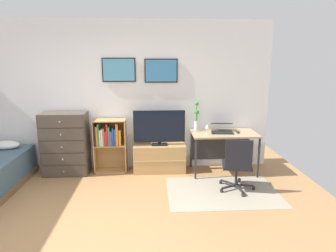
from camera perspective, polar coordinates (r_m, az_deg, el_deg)
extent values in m
plane|color=#A87A4C|center=(3.73, -17.39, -20.73)|extent=(7.20, 7.20, 0.00)
cube|color=white|center=(5.55, -12.36, 5.52)|extent=(6.12, 0.06, 2.70)
cube|color=black|center=(5.42, -9.38, 10.55)|extent=(0.59, 0.02, 0.42)
cube|color=#4C93B7|center=(5.41, -9.40, 10.54)|extent=(0.55, 0.01, 0.38)
cube|color=black|center=(5.40, -1.33, 10.54)|extent=(0.59, 0.02, 0.42)
cube|color=teal|center=(5.39, -1.32, 10.53)|extent=(0.55, 0.01, 0.38)
cube|color=#9E937F|center=(4.82, 10.34, -12.22)|extent=(1.70, 1.20, 0.01)
ellipsoid|color=white|center=(5.87, -28.48, -3.22)|extent=(0.44, 0.29, 0.14)
cube|color=#4C4238|center=(5.59, -19.00, -3.18)|extent=(0.78, 0.42, 1.11)
cube|color=#493F35|center=(5.52, -19.26, -8.18)|extent=(0.74, 0.01, 0.20)
sphere|color=#A59E8C|center=(5.51, -19.31, -8.23)|extent=(0.03, 0.03, 0.03)
cube|color=#493F35|center=(5.45, -19.43, -6.02)|extent=(0.74, 0.01, 0.20)
sphere|color=#A59E8C|center=(5.44, -19.48, -6.07)|extent=(0.03, 0.03, 0.03)
cube|color=#493F35|center=(5.39, -19.61, -3.80)|extent=(0.74, 0.01, 0.20)
sphere|color=#A59E8C|center=(5.37, -19.65, -3.85)|extent=(0.03, 0.03, 0.03)
cube|color=#493F35|center=(5.33, -19.78, -1.54)|extent=(0.74, 0.01, 0.20)
sphere|color=#A59E8C|center=(5.32, -19.83, -1.58)|extent=(0.03, 0.03, 0.03)
cube|color=#493F35|center=(5.28, -19.96, 0.77)|extent=(0.74, 0.01, 0.20)
sphere|color=#A59E8C|center=(5.27, -20.01, 0.73)|extent=(0.03, 0.03, 0.03)
cube|color=tan|center=(5.55, -13.83, -3.74)|extent=(0.02, 0.30, 0.96)
cube|color=tan|center=(5.47, -8.07, -3.72)|extent=(0.02, 0.30, 0.96)
cube|color=tan|center=(5.66, -10.77, -8.32)|extent=(0.58, 0.30, 0.02)
cube|color=tan|center=(5.50, -10.98, -3.54)|extent=(0.54, 0.30, 0.02)
cube|color=tan|center=(5.39, -11.18, 1.08)|extent=(0.54, 0.30, 0.02)
cube|color=tan|center=(5.64, -10.78, -3.31)|extent=(0.58, 0.01, 0.96)
cube|color=black|center=(5.45, -13.69, -1.82)|extent=(0.03, 0.19, 0.35)
cube|color=orange|center=(5.45, -13.35, -1.81)|extent=(0.03, 0.21, 0.35)
cube|color=#2D8C4C|center=(5.42, -13.10, -1.62)|extent=(0.03, 0.18, 0.39)
cube|color=white|center=(5.45, -12.74, -2.13)|extent=(0.02, 0.22, 0.28)
cube|color=white|center=(5.44, -12.42, -2.02)|extent=(0.03, 0.21, 0.30)
cube|color=orange|center=(5.42, -12.12, -2.06)|extent=(0.02, 0.17, 0.31)
cube|color=red|center=(5.44, -11.76, -2.19)|extent=(0.03, 0.22, 0.27)
cube|color=red|center=(5.43, -11.48, -1.52)|extent=(0.02, 0.24, 0.39)
cube|color=#2D8C4C|center=(5.40, -11.19, -1.87)|extent=(0.03, 0.17, 0.34)
cube|color=#8C388C|center=(5.42, -10.78, -2.21)|extent=(0.04, 0.21, 0.26)
cube|color=#1E519E|center=(5.41, -10.39, -1.93)|extent=(0.03, 0.21, 0.32)
cube|color=#1E519E|center=(5.41, -10.05, -2.06)|extent=(0.03, 0.20, 0.30)
cube|color=orange|center=(5.38, -9.69, -1.56)|extent=(0.04, 0.18, 0.40)
cube|color=orange|center=(5.40, -9.14, -2.14)|extent=(0.04, 0.19, 0.28)
cube|color=tan|center=(5.48, -1.65, -6.10)|extent=(0.94, 0.40, 0.50)
cube|color=tan|center=(5.28, -1.59, -6.81)|extent=(0.94, 0.01, 0.02)
cube|color=black|center=(5.38, -1.66, -3.53)|extent=(0.28, 0.16, 0.02)
cube|color=black|center=(5.37, -1.66, -3.17)|extent=(0.06, 0.04, 0.05)
cube|color=black|center=(5.29, -1.69, -0.07)|extent=(0.92, 0.02, 0.57)
cube|color=black|center=(5.28, -1.68, -0.10)|extent=(0.89, 0.01, 0.54)
cube|color=tan|center=(5.38, 10.69, -1.41)|extent=(1.15, 0.64, 0.03)
cube|color=#2D2D30|center=(5.11, 5.33, -6.35)|extent=(0.03, 0.03, 0.71)
cube|color=#2D2D30|center=(5.37, 16.94, -5.89)|extent=(0.03, 0.03, 0.71)
cube|color=#2D2D30|center=(5.65, 4.46, -4.42)|extent=(0.03, 0.03, 0.71)
cube|color=#2D2D30|center=(5.90, 15.02, -4.10)|extent=(0.03, 0.03, 0.71)
cube|color=#2D2D30|center=(5.76, 9.82, -3.88)|extent=(1.09, 0.02, 0.50)
cylinder|color=#232326|center=(4.99, 16.06, -11.37)|extent=(0.05, 0.05, 0.05)
cube|color=#232326|center=(4.95, 14.46, -10.94)|extent=(0.28, 0.08, 0.02)
cylinder|color=#232326|center=(5.21, 13.50, -10.17)|extent=(0.05, 0.05, 0.05)
cube|color=#232326|center=(5.06, 13.18, -10.33)|extent=(0.16, 0.26, 0.02)
cylinder|color=#232326|center=(5.09, 10.05, -10.56)|extent=(0.05, 0.05, 0.05)
cube|color=#232326|center=(5.00, 11.43, -10.54)|extent=(0.21, 0.22, 0.02)
cylinder|color=#232326|center=(4.79, 10.21, -12.12)|extent=(0.05, 0.05, 0.05)
cube|color=#232326|center=(4.85, 11.55, -11.30)|extent=(0.27, 0.15, 0.02)
cylinder|color=#232326|center=(4.72, 14.16, -12.68)|extent=(0.05, 0.05, 0.05)
cube|color=#232326|center=(4.82, 13.49, -11.57)|extent=(0.06, 0.28, 0.02)
cylinder|color=#232326|center=(4.87, 12.92, -9.15)|extent=(0.04, 0.04, 0.30)
cube|color=black|center=(4.82, 13.02, -7.33)|extent=(0.51, 0.51, 0.03)
cube|color=black|center=(4.55, 13.40, -5.35)|extent=(0.40, 0.11, 0.45)
cube|color=black|center=(5.37, 10.35, -1.20)|extent=(0.40, 0.29, 0.01)
cube|color=black|center=(5.36, 10.36, -1.14)|extent=(0.37, 0.26, 0.00)
cube|color=black|center=(5.49, 10.16, 0.46)|extent=(0.40, 0.27, 0.07)
cube|color=black|center=(5.49, 10.17, 0.46)|extent=(0.38, 0.25, 0.06)
ellipsoid|color=#262628|center=(5.40, 13.20, -1.15)|extent=(0.06, 0.10, 0.03)
cylinder|color=silver|center=(5.47, 5.48, 0.02)|extent=(0.09, 0.09, 0.16)
cylinder|color=#3D8438|center=(5.45, 5.58, 1.17)|extent=(0.01, 0.01, 0.29)
sphere|color=#308B2C|center=(5.43, 5.61, 2.66)|extent=(0.07, 0.07, 0.07)
cylinder|color=#3D8438|center=(5.47, 5.36, 1.23)|extent=(0.01, 0.01, 0.29)
sphere|color=#308B2C|center=(5.44, 5.40, 2.74)|extent=(0.07, 0.07, 0.07)
cylinder|color=#3D8438|center=(5.42, 5.48, 1.94)|extent=(0.01, 0.01, 0.44)
sphere|color=#308B2C|center=(5.38, 5.53, 4.27)|extent=(0.07, 0.07, 0.07)
cylinder|color=silver|center=(5.23, 7.48, -1.51)|extent=(0.06, 0.06, 0.01)
cylinder|color=silver|center=(5.21, 7.50, -0.95)|extent=(0.01, 0.01, 0.10)
cone|color=silver|center=(5.19, 7.53, -0.02)|extent=(0.07, 0.07, 0.07)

